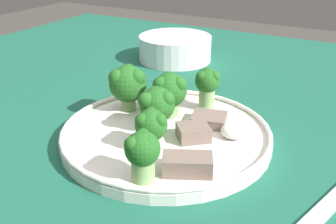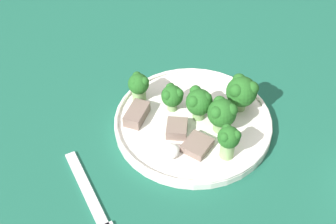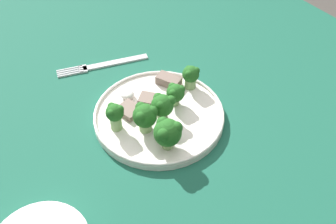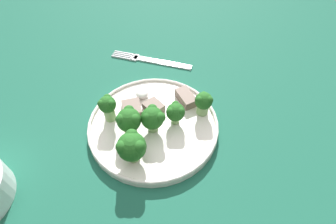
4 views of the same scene
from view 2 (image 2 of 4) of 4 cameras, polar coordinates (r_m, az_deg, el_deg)
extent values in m
cube|color=#195642|center=(0.74, 1.04, -3.91)|extent=(1.25, 1.14, 0.03)
cylinder|color=brown|center=(1.55, 2.83, 8.53)|extent=(0.06, 0.06, 0.70)
cylinder|color=white|center=(0.74, 2.78, -1.20)|extent=(0.25, 0.25, 0.01)
torus|color=white|center=(0.73, 2.81, -0.72)|extent=(0.25, 0.25, 0.01)
cube|color=silver|center=(0.67, -9.90, -9.27)|extent=(0.06, 0.14, 0.00)
cylinder|color=#7FA866|center=(0.72, 6.43, -1.53)|extent=(0.02, 0.02, 0.02)
sphere|color=#215B1E|center=(0.70, 6.59, -0.11)|extent=(0.04, 0.04, 0.04)
sphere|color=#215B1E|center=(0.69, 5.93, -0.07)|extent=(0.02, 0.02, 0.02)
sphere|color=#215B1E|center=(0.69, 7.72, 0.25)|extent=(0.02, 0.02, 0.02)
sphere|color=#215B1E|center=(0.70, 6.32, 1.19)|extent=(0.02, 0.02, 0.02)
cylinder|color=#7FA866|center=(0.76, 8.74, 0.98)|extent=(0.02, 0.02, 0.02)
sphere|color=#215B1E|center=(0.74, 8.96, 2.47)|extent=(0.05, 0.05, 0.05)
sphere|color=#215B1E|center=(0.72, 8.31, 2.58)|extent=(0.02, 0.02, 0.02)
sphere|color=#215B1E|center=(0.73, 10.18, 2.88)|extent=(0.02, 0.02, 0.02)
sphere|color=#215B1E|center=(0.74, 8.66, 3.84)|extent=(0.02, 0.02, 0.02)
cylinder|color=#7FA866|center=(0.76, -3.54, 2.17)|extent=(0.02, 0.02, 0.02)
sphere|color=#215B1E|center=(0.75, -3.62, 3.45)|extent=(0.03, 0.03, 0.03)
sphere|color=#215B1E|center=(0.74, -4.24, 3.52)|extent=(0.02, 0.02, 0.02)
sphere|color=#215B1E|center=(0.74, -2.90, 3.74)|extent=(0.02, 0.02, 0.02)
sphere|color=#215B1E|center=(0.75, -3.80, 4.38)|extent=(0.02, 0.02, 0.02)
cylinder|color=#7FA866|center=(0.74, 3.55, 0.02)|extent=(0.02, 0.02, 0.02)
sphere|color=#215B1E|center=(0.72, 3.63, 1.35)|extent=(0.04, 0.04, 0.04)
sphere|color=#215B1E|center=(0.71, 2.96, 1.42)|extent=(0.02, 0.02, 0.02)
sphere|color=#215B1E|center=(0.71, 4.64, 1.70)|extent=(0.02, 0.02, 0.02)
sphere|color=#215B1E|center=(0.72, 3.38, 2.56)|extent=(0.02, 0.02, 0.02)
cylinder|color=#7FA866|center=(0.75, 0.50, 0.83)|extent=(0.02, 0.02, 0.02)
sphere|color=#215B1E|center=(0.73, 0.51, 1.98)|extent=(0.03, 0.03, 0.03)
sphere|color=#215B1E|center=(0.72, -0.08, 2.04)|extent=(0.02, 0.02, 0.02)
sphere|color=#215B1E|center=(0.72, 1.32, 2.27)|extent=(0.02, 0.02, 0.02)
sphere|color=#215B1E|center=(0.73, 0.31, 2.97)|extent=(0.02, 0.02, 0.02)
cylinder|color=#7FA866|center=(0.68, 7.23, -4.50)|extent=(0.02, 0.02, 0.03)
sphere|color=#215B1E|center=(0.66, 7.43, -3.06)|extent=(0.03, 0.03, 0.03)
sphere|color=#215B1E|center=(0.65, 6.92, -3.07)|extent=(0.01, 0.01, 0.01)
sphere|color=#215B1E|center=(0.66, 8.32, -2.81)|extent=(0.01, 0.01, 0.01)
sphere|color=#215B1E|center=(0.66, 7.21, -2.03)|extent=(0.01, 0.01, 0.01)
cube|color=#756056|center=(0.69, 3.45, -4.18)|extent=(0.05, 0.04, 0.01)
cube|color=#756056|center=(0.71, 1.12, -2.23)|extent=(0.05, 0.05, 0.02)
cube|color=#756056|center=(0.73, -3.83, -0.26)|extent=(0.06, 0.05, 0.02)
ellipsoid|color=white|center=(0.68, 0.22, -4.80)|extent=(0.03, 0.03, 0.02)
camera|label=1|loc=(0.79, -27.99, 16.66)|focal=42.00mm
camera|label=3|loc=(0.82, 52.27, 31.68)|focal=42.00mm
camera|label=4|loc=(0.79, 21.58, 32.77)|focal=28.00mm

